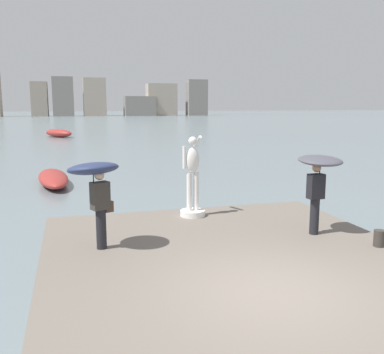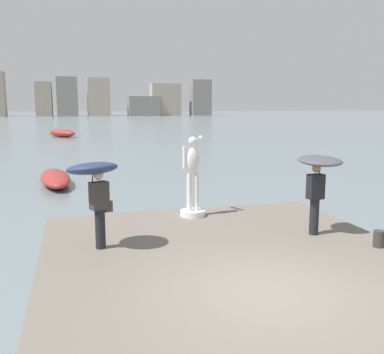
# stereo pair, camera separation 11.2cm
# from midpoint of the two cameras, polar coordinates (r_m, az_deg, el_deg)

# --- Properties ---
(ground_plane) EXTENTS (400.00, 400.00, 0.00)m
(ground_plane) POSITION_cam_midpoint_polar(r_m,az_deg,el_deg) (46.60, -11.29, 4.93)
(ground_plane) COLOR slate
(pier) EXTENTS (7.81, 9.09, 0.40)m
(pier) POSITION_cam_midpoint_polar(r_m,az_deg,el_deg) (9.13, 6.19, -11.89)
(pier) COLOR #70665B
(pier) RESTS_ON ground
(statue_white_figure) EXTENTS (0.71, 0.92, 2.28)m
(statue_white_figure) POSITION_cam_midpoint_polar(r_m,az_deg,el_deg) (12.22, 0.35, -0.96)
(statue_white_figure) COLOR white
(statue_white_figure) RESTS_ON pier
(onlooker_left) EXTENTS (1.44, 1.46, 1.98)m
(onlooker_left) POSITION_cam_midpoint_polar(r_m,az_deg,el_deg) (9.51, -12.34, -0.23)
(onlooker_left) COLOR black
(onlooker_left) RESTS_ON pier
(onlooker_right) EXTENTS (1.12, 1.13, 1.93)m
(onlooker_right) POSITION_cam_midpoint_polar(r_m,az_deg,el_deg) (10.85, 16.49, 0.57)
(onlooker_right) COLOR black
(onlooker_right) RESTS_ON pier
(mooring_bollard) EXTENTS (0.24, 0.24, 0.37)m
(mooring_bollard) POSITION_cam_midpoint_polar(r_m,az_deg,el_deg) (10.58, 23.52, -7.43)
(mooring_bollard) COLOR #38332D
(mooring_bollard) RESTS_ON pier
(boat_near) EXTENTS (3.68, 4.39, 0.87)m
(boat_near) POSITION_cam_midpoint_polar(r_m,az_deg,el_deg) (50.24, -16.56, 5.54)
(boat_near) COLOR #9E2D28
(boat_near) RESTS_ON ground
(boat_mid) EXTENTS (1.70, 4.73, 0.59)m
(boat_mid) POSITION_cam_midpoint_polar(r_m,az_deg,el_deg) (20.29, -17.30, -0.12)
(boat_mid) COLOR #9E2D28
(boat_mid) RESTS_ON ground
(distant_skyline) EXTENTS (83.30, 10.10, 13.23)m
(distant_skyline) POSITION_cam_midpoint_polar(r_m,az_deg,el_deg) (142.56, -13.80, 9.99)
(distant_skyline) COLOR gray
(distant_skyline) RESTS_ON ground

